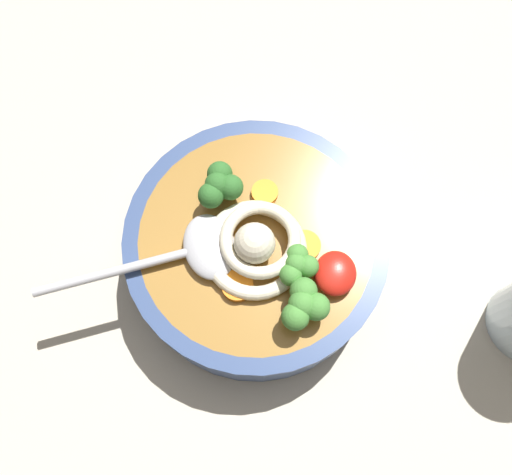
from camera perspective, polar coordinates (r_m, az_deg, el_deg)
name	(u,v)px	position (r cm, az deg, el deg)	size (l,w,h in cm)	color
table_slab	(244,287)	(53.95, -1.34, -5.34)	(97.45, 97.45, 3.41)	#BCB29E
soup_bowl	(256,249)	(49.44, 0.00, -1.27)	(23.41, 23.41, 6.99)	#334775
noodle_pile	(256,245)	(44.70, 0.01, -0.84)	(9.85, 9.66, 3.96)	beige
soup_spoon	(194,251)	(45.32, -6.70, -1.42)	(10.05, 17.11, 1.60)	#B7B7BC
chili_sauce_dollop	(336,271)	(44.92, 8.52, -3.56)	(3.93, 3.53, 1.77)	red
broccoli_floret_beside_chili	(220,186)	(45.79, -3.92, 5.56)	(4.37, 3.76, 3.46)	#7A9E60
broccoli_floret_rear	(304,305)	(42.59, 5.18, -7.19)	(4.42, 3.80, 3.49)	#7A9E60
broccoli_floret_right	(298,266)	(43.71, 4.52, -3.03)	(3.67, 3.16, 2.90)	#7A9E60
carrot_slice_beside_noodles	(236,285)	(44.68, -2.18, -5.14)	(2.69, 2.69, 0.72)	orange
carrot_slice_extra_a	(305,246)	(45.89, 5.23, -0.89)	(2.77, 2.77, 0.54)	orange
carrot_slice_center	(265,193)	(47.45, 0.94, 4.83)	(2.39, 2.39, 0.62)	orange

